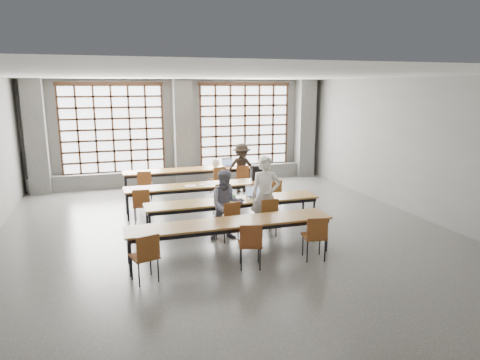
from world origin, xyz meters
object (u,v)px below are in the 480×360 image
chair_mid_left (142,202)px  student_male (266,196)px  desk_row_a (188,171)px  chair_back_right (242,176)px  red_pouch (144,254)px  student_female (226,205)px  backpack (258,173)px  chair_back_left (145,182)px  chair_mid_right (273,192)px  chair_mid_centre (222,196)px  phone (242,200)px  chair_near_left (146,253)px  student_back (242,168)px  desk_row_b (201,187)px  chair_front_right (268,213)px  chair_near_right (315,234)px  desk_row_c (233,203)px  chair_back_mid (218,177)px  laptop_front (254,194)px  desk_row_d (231,225)px  green_box (230,197)px  plastic_bag (216,163)px  mouse (272,196)px  chair_near_mid (250,241)px  laptop_back (228,164)px  chair_front_left (229,217)px

chair_mid_left → student_male: (2.56, -1.62, 0.36)m
desk_row_a → student_male: student_male is taller
chair_back_right → red_pouch: 6.46m
student_female → backpack: (1.55, 2.30, 0.16)m
chair_back_left → chair_mid_right: (3.12, -2.22, 0.00)m
backpack → chair_mid_centre: bearing=-139.6°
chair_back_left → chair_back_right: size_ratio=1.00×
chair_mid_left → phone: chair_mid_left is taller
chair_near_left → chair_mid_centre: bearing=55.7°
student_back → backpack: size_ratio=3.83×
student_female → backpack: student_female is taller
desk_row_b → chair_near_left: 4.31m
desk_row_b → chair_front_right: chair_front_right is taller
chair_mid_left → chair_near_right: 4.40m
desk_row_c → student_male: size_ratio=2.24×
chair_mid_left → student_female: bearing=-44.4°
chair_back_mid → laptop_front: 3.24m
chair_near_right → student_female: 2.10m
chair_mid_right → laptop_front: (-0.90, -1.01, 0.25)m
desk_row_b → chair_near_right: chair_near_right is taller
student_male → student_female: 0.91m
chair_mid_centre → chair_near_left: same height
chair_back_left → laptop_front: size_ratio=2.41×
desk_row_d → chair_mid_right: bearing=53.6°
desk_row_d → student_back: 5.32m
green_box → plastic_bag: (0.68, 3.94, 0.10)m
chair_near_left → student_female: bearing=41.2°
chair_back_left → phone: size_ratio=6.77×
plastic_bag → mouse: bearing=-85.5°
chair_back_mid → chair_front_right: (0.06, -3.97, 0.00)m
chair_mid_right → chair_back_left: bearing=144.6°
chair_front_right → green_box: (-0.66, 0.71, 0.24)m
chair_mid_left → chair_back_left: bearing=82.7°
chair_near_mid → student_female: student_female is taller
desk_row_c → chair_mid_left: 2.26m
chair_back_mid → chair_front_right: 3.97m
student_male → desk_row_b: bearing=131.6°
desk_row_c → backpack: bearing=55.2°
chair_near_right → chair_near_mid: bearing=179.9°
laptop_back → phone: 4.28m
desk_row_a → red_pouch: bearing=-107.8°
chair_back_mid → green_box: chair_back_mid is taller
laptop_front → laptop_back: (0.53, 3.97, 0.00)m
backpack → desk_row_c: bearing=-113.8°
chair_back_mid → green_box: (-0.59, -3.26, 0.24)m
chair_mid_left → chair_near_right: bearing=-48.0°
chair_back_right → green_box: chair_back_right is taller
chair_front_left → chair_near_mid: 1.52m
chair_near_right → green_box: (-1.03, 2.23, 0.24)m
student_female → green_box: bearing=74.2°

